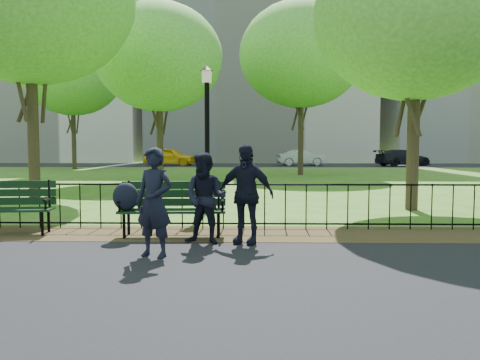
{
  "coord_description": "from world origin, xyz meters",
  "views": [
    {
      "loc": [
        1.15,
        -6.98,
        1.6
      ],
      "look_at": [
        0.94,
        1.5,
        1.0
      ],
      "focal_mm": 35.0,
      "sensor_mm": 36.0,
      "label": 1
    }
  ],
  "objects_px": {
    "tree_far_e": "(302,55)",
    "sedan_silver": "(301,158)",
    "sedan_dark": "(403,158)",
    "person_left": "(154,202)",
    "park_bench_main": "(151,200)",
    "tree_far_c": "(159,58)",
    "person_right": "(245,194)",
    "person_mid": "(206,198)",
    "tree_far_w": "(72,73)",
    "tree_near_e": "(416,13)",
    "park_bench_left_a": "(1,201)",
    "lamppost": "(207,133)",
    "taxi": "(171,156)"
  },
  "relations": [
    {
      "from": "tree_far_e",
      "to": "sedan_silver",
      "type": "relative_size",
      "value": 2.35
    },
    {
      "from": "sedan_dark",
      "to": "person_left",
      "type": "bearing_deg",
      "value": 138.83
    },
    {
      "from": "park_bench_main",
      "to": "tree_far_c",
      "type": "height_order",
      "value": "tree_far_c"
    },
    {
      "from": "person_left",
      "to": "person_right",
      "type": "distance_m",
      "value": 1.63
    },
    {
      "from": "person_mid",
      "to": "tree_far_w",
      "type": "bearing_deg",
      "value": 127.8
    },
    {
      "from": "park_bench_main",
      "to": "tree_near_e",
      "type": "distance_m",
      "value": 8.17
    },
    {
      "from": "sedan_silver",
      "to": "sedan_dark",
      "type": "distance_m",
      "value": 8.54
    },
    {
      "from": "park_bench_left_a",
      "to": "tree_far_e",
      "type": "bearing_deg",
      "value": 61.22
    },
    {
      "from": "park_bench_main",
      "to": "person_right",
      "type": "distance_m",
      "value": 1.76
    },
    {
      "from": "lamppost",
      "to": "tree_near_e",
      "type": "xyz_separation_m",
      "value": [
        5.19,
        0.32,
        2.97
      ]
    },
    {
      "from": "person_left",
      "to": "sedan_silver",
      "type": "relative_size",
      "value": 0.38
    },
    {
      "from": "lamppost",
      "to": "tree_near_e",
      "type": "distance_m",
      "value": 5.99
    },
    {
      "from": "tree_far_e",
      "to": "person_mid",
      "type": "height_order",
      "value": "tree_far_e"
    },
    {
      "from": "tree_far_e",
      "to": "person_mid",
      "type": "relative_size",
      "value": 6.59
    },
    {
      "from": "tree_far_w",
      "to": "sedan_silver",
      "type": "relative_size",
      "value": 2.38
    },
    {
      "from": "person_mid",
      "to": "park_bench_main",
      "type": "bearing_deg",
      "value": 163.39
    },
    {
      "from": "person_right",
      "to": "person_mid",
      "type": "bearing_deg",
      "value": -157.27
    },
    {
      "from": "park_bench_main",
      "to": "lamppost",
      "type": "distance_m",
      "value": 3.75
    },
    {
      "from": "park_bench_left_a",
      "to": "tree_near_e",
      "type": "bearing_deg",
      "value": 15.32
    },
    {
      "from": "person_left",
      "to": "tree_near_e",
      "type": "bearing_deg",
      "value": 64.6
    },
    {
      "from": "person_left",
      "to": "person_mid",
      "type": "distance_m",
      "value": 1.14
    },
    {
      "from": "tree_far_c",
      "to": "person_left",
      "type": "relative_size",
      "value": 5.34
    },
    {
      "from": "sedan_silver",
      "to": "tree_far_w",
      "type": "bearing_deg",
      "value": 102.63
    },
    {
      "from": "sedan_dark",
      "to": "lamppost",
      "type": "bearing_deg",
      "value": 135.79
    },
    {
      "from": "tree_far_w",
      "to": "sedan_dark",
      "type": "bearing_deg",
      "value": 13.26
    },
    {
      "from": "person_right",
      "to": "park_bench_left_a",
      "type": "bearing_deg",
      "value": -170.35
    },
    {
      "from": "taxi",
      "to": "sedan_dark",
      "type": "xyz_separation_m",
      "value": [
        19.96,
        -0.86,
        -0.09
      ]
    },
    {
      "from": "park_bench_main",
      "to": "lamppost",
      "type": "bearing_deg",
      "value": 76.18
    },
    {
      "from": "tree_near_e",
      "to": "person_right",
      "type": "relative_size",
      "value": 4.34
    },
    {
      "from": "park_bench_main",
      "to": "lamppost",
      "type": "relative_size",
      "value": 0.55
    },
    {
      "from": "person_left",
      "to": "person_right",
      "type": "bearing_deg",
      "value": 57.57
    },
    {
      "from": "tree_far_c",
      "to": "person_mid",
      "type": "relative_size",
      "value": 5.66
    },
    {
      "from": "person_left",
      "to": "tree_far_e",
      "type": "bearing_deg",
      "value": 98.92
    },
    {
      "from": "person_left",
      "to": "sedan_dark",
      "type": "height_order",
      "value": "person_left"
    },
    {
      "from": "person_right",
      "to": "tree_far_e",
      "type": "bearing_deg",
      "value": 100.35
    },
    {
      "from": "tree_near_e",
      "to": "person_right",
      "type": "bearing_deg",
      "value": -134.12
    },
    {
      "from": "park_bench_main",
      "to": "sedan_silver",
      "type": "distance_m",
      "value": 33.05
    },
    {
      "from": "lamppost",
      "to": "tree_far_c",
      "type": "height_order",
      "value": "tree_far_c"
    },
    {
      "from": "sedan_silver",
      "to": "person_mid",
      "type": "bearing_deg",
      "value": 162.64
    },
    {
      "from": "lamppost",
      "to": "tree_far_w",
      "type": "height_order",
      "value": "tree_far_w"
    },
    {
      "from": "person_mid",
      "to": "sedan_dark",
      "type": "xyz_separation_m",
      "value": [
        13.57,
        32.4,
        -0.05
      ]
    },
    {
      "from": "tree_far_c",
      "to": "sedan_dark",
      "type": "xyz_separation_m",
      "value": [
        17.26,
        17.43,
        -5.18
      ]
    },
    {
      "from": "person_right",
      "to": "sedan_silver",
      "type": "bearing_deg",
      "value": 101.31
    },
    {
      "from": "tree_far_e",
      "to": "taxi",
      "type": "bearing_deg",
      "value": 125.73
    },
    {
      "from": "lamppost",
      "to": "tree_far_e",
      "type": "distance_m",
      "value": 16.63
    },
    {
      "from": "person_left",
      "to": "person_mid",
      "type": "height_order",
      "value": "person_left"
    },
    {
      "from": "person_left",
      "to": "sedan_dark",
      "type": "bearing_deg",
      "value": 87.52
    },
    {
      "from": "tree_near_e",
      "to": "tree_far_w",
      "type": "xyz_separation_m",
      "value": [
        -17.08,
        21.96,
        2.03
      ]
    },
    {
      "from": "park_bench_left_a",
      "to": "tree_far_w",
      "type": "relative_size",
      "value": 0.19
    },
    {
      "from": "taxi",
      "to": "park_bench_left_a",
      "type": "bearing_deg",
      "value": -163.52
    }
  ]
}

